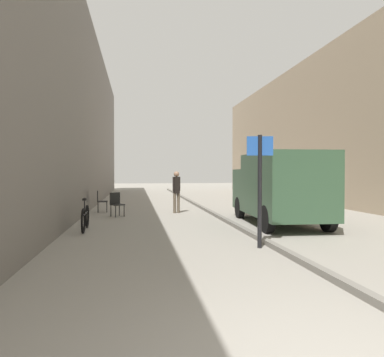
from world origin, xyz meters
TOP-DOWN VIEW (x-y plane):
  - ground_plane at (0.00, 12.00)m, footprint 80.00×80.00m
  - building_facade_left at (-4.80, 12.00)m, footprint 2.39×40.00m
  - building_facade_across at (9.31, 12.00)m, footprint 2.22×40.00m
  - kerb_strip at (1.58, 12.00)m, footprint 0.16×40.00m
  - pedestrian_main_foreground at (0.17, 12.32)m, footprint 0.34×0.26m
  - delivery_van at (3.18, 8.55)m, footprint 2.30×4.96m
  - street_sign_post at (1.27, 5.18)m, footprint 0.59×0.15m
  - bicycle_leaning at (-3.04, 8.30)m, footprint 0.12×1.77m
  - cafe_chair_near_window at (-3.07, 13.12)m, footprint 0.48×0.48m
  - cafe_chair_by_doorway at (-2.30, 11.56)m, footprint 0.61×0.61m

SIDE VIEW (x-z plane):
  - ground_plane at x=0.00m, z-range 0.00..0.00m
  - kerb_strip at x=1.58m, z-range 0.00..0.12m
  - bicycle_leaning at x=-3.04m, z-range -0.11..0.87m
  - cafe_chair_near_window at x=-3.07m, z-range 0.08..1.02m
  - cafe_chair_by_doorway at x=-2.30m, z-range 0.08..1.02m
  - pedestrian_main_foreground at x=0.17m, z-range 0.14..1.92m
  - delivery_van at x=3.18m, z-range 0.09..2.45m
  - street_sign_post at x=1.27m, z-range 0.25..2.85m
  - building_facade_across at x=9.31m, z-range 0.00..8.34m
  - building_facade_left at x=-4.80m, z-range 0.00..9.03m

